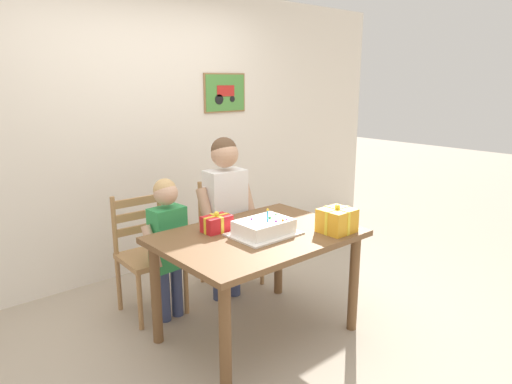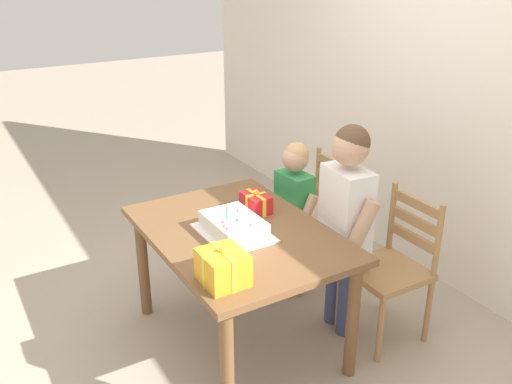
% 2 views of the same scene
% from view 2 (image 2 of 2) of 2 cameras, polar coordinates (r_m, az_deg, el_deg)
% --- Properties ---
extents(ground_plane, '(20.00, 20.00, 0.00)m').
position_cam_2_polar(ground_plane, '(3.58, -1.65, -14.84)').
color(ground_plane, tan).
extents(back_wall, '(6.40, 0.11, 2.60)m').
position_cam_2_polar(back_wall, '(3.99, 19.40, 8.76)').
color(back_wall, silver).
rests_on(back_wall, ground).
extents(dining_table, '(1.31, 0.94, 0.76)m').
position_cam_2_polar(dining_table, '(3.22, -1.78, -5.63)').
color(dining_table, brown).
rests_on(dining_table, ground).
extents(birthday_cake, '(0.44, 0.34, 0.19)m').
position_cam_2_polar(birthday_cake, '(3.12, -2.31, -3.50)').
color(birthday_cake, white).
rests_on(birthday_cake, dining_table).
extents(gift_box_red_large, '(0.20, 0.13, 0.15)m').
position_cam_2_polar(gift_box_red_large, '(3.38, -0.01, -1.10)').
color(gift_box_red_large, red).
rests_on(gift_box_red_large, dining_table).
extents(gift_box_beside_cake, '(0.23, 0.21, 0.20)m').
position_cam_2_polar(gift_box_beside_cake, '(2.66, -3.39, -7.67)').
color(gift_box_beside_cake, gold).
rests_on(gift_box_beside_cake, dining_table).
extents(chair_left, '(0.43, 0.43, 0.92)m').
position_cam_2_polar(chair_left, '(4.00, 5.99, -2.69)').
color(chair_left, '#A87A4C').
rests_on(chair_left, ground).
extents(chair_right, '(0.43, 0.43, 0.92)m').
position_cam_2_polar(chair_right, '(3.49, 13.68, -7.44)').
color(chair_right, '#A87A4C').
rests_on(chair_right, ground).
extents(child_older, '(0.50, 0.29, 1.34)m').
position_cam_2_polar(child_older, '(3.32, 9.12, -1.94)').
color(child_older, '#38426B').
rests_on(child_older, ground).
extents(child_younger, '(0.40, 0.23, 1.08)m').
position_cam_2_polar(child_younger, '(3.76, 3.88, -1.15)').
color(child_younger, '#38426B').
rests_on(child_younger, ground).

